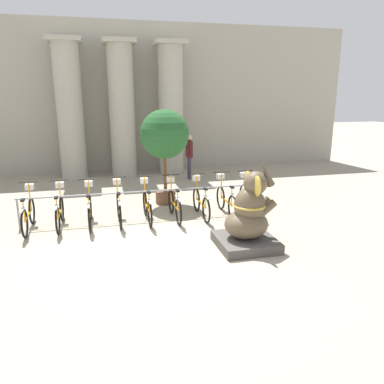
# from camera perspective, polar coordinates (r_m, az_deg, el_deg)

# --- Properties ---
(ground_plane) EXTENTS (60.00, 60.00, 0.00)m
(ground_plane) POSITION_cam_1_polar(r_m,az_deg,el_deg) (8.18, -6.53, -8.49)
(ground_plane) COLOR #9E937F
(building_facade) EXTENTS (20.00, 0.20, 6.00)m
(building_facade) POSITION_cam_1_polar(r_m,az_deg,el_deg) (16.09, -10.93, 13.82)
(building_facade) COLOR #A39E8E
(building_facade) RESTS_ON ground_plane
(column_left) EXTENTS (1.22, 1.22, 5.16)m
(column_left) POSITION_cam_1_polar(r_m,az_deg,el_deg) (15.11, -18.13, 11.88)
(column_left) COLOR #ADA899
(column_left) RESTS_ON ground_plane
(column_middle) EXTENTS (1.22, 1.22, 5.16)m
(column_middle) POSITION_cam_1_polar(r_m,az_deg,el_deg) (15.10, -10.64, 12.34)
(column_middle) COLOR #ADA899
(column_middle) RESTS_ON ground_plane
(column_right) EXTENTS (1.22, 1.22, 5.16)m
(column_right) POSITION_cam_1_polar(r_m,az_deg,el_deg) (15.34, -3.24, 12.61)
(column_right) COLOR #ADA899
(column_right) RESTS_ON ground_plane
(bike_rack) EXTENTS (6.35, 0.05, 0.77)m
(bike_rack) POSITION_cam_1_polar(r_m,az_deg,el_deg) (9.82, -7.00, -0.47)
(bike_rack) COLOR gray
(bike_rack) RESTS_ON ground_plane
(bicycle_0) EXTENTS (0.48, 1.69, 1.10)m
(bicycle_0) POSITION_cam_1_polar(r_m,az_deg,el_deg) (9.87, -23.68, -3.00)
(bicycle_0) COLOR black
(bicycle_0) RESTS_ON ground_plane
(bicycle_1) EXTENTS (0.48, 1.69, 1.10)m
(bicycle_1) POSITION_cam_1_polar(r_m,az_deg,el_deg) (9.79, -19.52, -2.72)
(bicycle_1) COLOR black
(bicycle_1) RESTS_ON ground_plane
(bicycle_2) EXTENTS (0.48, 1.69, 1.10)m
(bicycle_2) POSITION_cam_1_polar(r_m,az_deg,el_deg) (9.71, -15.32, -2.53)
(bicycle_2) COLOR black
(bicycle_2) RESTS_ON ground_plane
(bicycle_3) EXTENTS (0.48, 1.69, 1.10)m
(bicycle_3) POSITION_cam_1_polar(r_m,az_deg,el_deg) (9.76, -11.09, -2.18)
(bicycle_3) COLOR black
(bicycle_3) RESTS_ON ground_plane
(bicycle_4) EXTENTS (0.48, 1.69, 1.10)m
(bicycle_4) POSITION_cam_1_polar(r_m,az_deg,el_deg) (9.76, -6.86, -2.00)
(bicycle_4) COLOR black
(bicycle_4) RESTS_ON ground_plane
(bicycle_5) EXTENTS (0.48, 1.69, 1.10)m
(bicycle_5) POSITION_cam_1_polar(r_m,az_deg,el_deg) (9.86, -2.71, -1.73)
(bicycle_5) COLOR black
(bicycle_5) RESTS_ON ground_plane
(bicycle_6) EXTENTS (0.48, 1.69, 1.10)m
(bicycle_6) POSITION_cam_1_polar(r_m,az_deg,el_deg) (10.01, 1.34, -1.47)
(bicycle_6) COLOR black
(bicycle_6) RESTS_ON ground_plane
(bicycle_7) EXTENTS (0.48, 1.69, 1.10)m
(bicycle_7) POSITION_cam_1_polar(r_m,az_deg,el_deg) (10.23, 5.21, -1.16)
(bicycle_7) COLOR black
(bicycle_7) RESTS_ON ground_plane
(bicycle_8) EXTENTS (0.48, 1.69, 1.10)m
(bicycle_8) POSITION_cam_1_polar(r_m,az_deg,el_deg) (10.50, 8.88, -0.86)
(bicycle_8) COLOR black
(bicycle_8) RESTS_ON ground_plane
(elephant_statue) EXTENTS (1.23, 1.23, 1.94)m
(elephant_statue) POSITION_cam_1_polar(r_m,az_deg,el_deg) (8.08, 8.60, -3.94)
(elephant_statue) COLOR #4C4742
(elephant_statue) RESTS_ON ground_plane
(person_pedestrian) EXTENTS (0.23, 0.47, 1.72)m
(person_pedestrian) POSITION_cam_1_polar(r_m,az_deg,el_deg) (14.30, -0.42, 6.06)
(person_pedestrian) COLOR #383342
(person_pedestrian) RESTS_ON ground_plane
(potted_tree) EXTENTS (1.42, 1.42, 2.78)m
(potted_tree) POSITION_cam_1_polar(r_m,az_deg,el_deg) (10.98, -4.21, 8.34)
(potted_tree) COLOR brown
(potted_tree) RESTS_ON ground_plane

